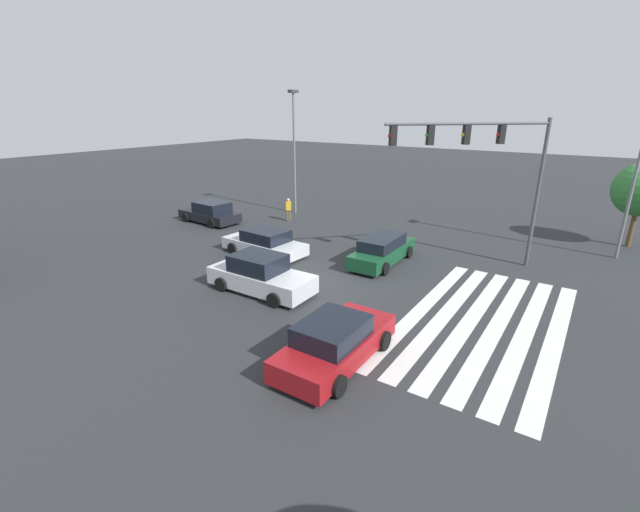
{
  "coord_description": "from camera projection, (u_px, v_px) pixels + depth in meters",
  "views": [
    {
      "loc": [
        -15.3,
        -10.22,
        7.64
      ],
      "look_at": [
        0.0,
        0.0,
        1.24
      ],
      "focal_mm": 24.0,
      "sensor_mm": 36.0,
      "label": 1
    }
  ],
  "objects": [
    {
      "name": "crosswalk_markings",
      "position": [
        483.0,
        323.0,
        16.02
      ],
      "size": [
        10.87,
        5.35,
        0.01
      ],
      "rotation": [
        0.0,
        0.0,
        1.57
      ],
      "color": "silver",
      "rests_on": "ground_plane"
    },
    {
      "name": "car_0",
      "position": [
        335.0,
        342.0,
        13.36
      ],
      "size": [
        4.74,
        2.19,
        1.51
      ],
      "rotation": [
        0.0,
        0.0,
        0.0
      ],
      "color": "maroon",
      "rests_on": "ground_plane"
    },
    {
      "name": "car_2",
      "position": [
        210.0,
        213.0,
        29.84
      ],
      "size": [
        2.41,
        4.68,
        1.48
      ],
      "rotation": [
        0.0,
        0.0,
        1.5
      ],
      "color": "black",
      "rests_on": "ground_plane"
    },
    {
      "name": "car_1",
      "position": [
        382.0,
        250.0,
        22.02
      ],
      "size": [
        4.85,
        1.95,
        1.44
      ],
      "rotation": [
        0.0,
        0.0,
        0.01
      ],
      "color": "#144728",
      "rests_on": "ground_plane"
    },
    {
      "name": "car_5",
      "position": [
        261.0,
        275.0,
        18.59
      ],
      "size": [
        2.19,
        4.78,
        1.66
      ],
      "rotation": [
        0.0,
        0.0,
        -1.56
      ],
      "color": "silver",
      "rests_on": "ground_plane"
    },
    {
      "name": "street_light_pole_a",
      "position": [
        294.0,
        143.0,
        31.19
      ],
      "size": [
        0.8,
        0.36,
        8.82
      ],
      "color": "slate",
      "rests_on": "ground_plane"
    },
    {
      "name": "car_3",
      "position": [
        265.0,
        243.0,
        23.35
      ],
      "size": [
        2.42,
        4.88,
        1.4
      ],
      "rotation": [
        0.0,
        0.0,
        1.51
      ],
      "color": "silver",
      "rests_on": "ground_plane"
    },
    {
      "name": "pedestrian",
      "position": [
        288.0,
        209.0,
        30.14
      ],
      "size": [
        0.41,
        0.41,
        1.62
      ],
      "rotation": [
        0.0,
        0.0,
        -2.36
      ],
      "color": "brown",
      "rests_on": "ground_plane"
    },
    {
      "name": "ground_plane",
      "position": [
        320.0,
        281.0,
        19.89
      ],
      "size": [
        140.22,
        140.22,
        0.0
      ],
      "primitive_type": "plane",
      "color": "#2B2D30"
    },
    {
      "name": "traffic_signal_mast",
      "position": [
        487.0,
        157.0,
        19.52
      ],
      "size": [
        5.74,
        5.74,
        7.21
      ],
      "rotation": [
        0.0,
        0.0,
        2.36
      ],
      "color": "#47474C",
      "rests_on": "ground_plane"
    }
  ]
}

